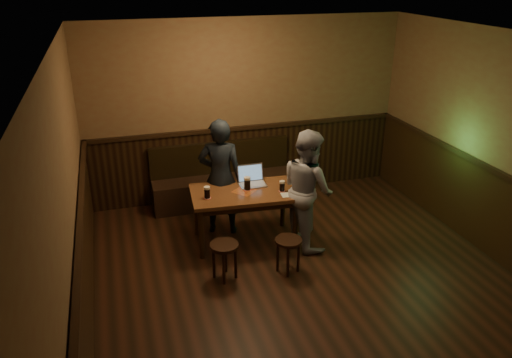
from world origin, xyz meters
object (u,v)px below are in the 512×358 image
object	(u,v)px
stool_right	(288,246)
pub_table	(244,198)
person_grey	(307,189)
pint_left	(207,192)
pint_mid	(247,183)
pint_right	(282,186)
laptop	(252,179)
person_suit	(221,177)
bench	(223,184)
stool_left	(224,251)

from	to	relation	value
stool_right	pub_table	bearing A→B (deg)	109.75
person_grey	pint_left	bearing A→B (deg)	71.10
pint_mid	pint_right	world-z (taller)	pint_mid
pub_table	pint_right	distance (m)	0.52
laptop	person_grey	size ratio (longest dim) A/B	0.22
pint_mid	pint_left	bearing A→B (deg)	-169.64
stool_right	laptop	bearing A→B (deg)	98.06
person_suit	bench	bearing A→B (deg)	-84.73
pint_mid	pint_right	distance (m)	0.46
stool_left	pub_table	bearing A→B (deg)	59.10
bench	pint_left	world-z (taller)	bench
pub_table	stool_left	size ratio (longest dim) A/B	3.14
bench	person_suit	bearing A→B (deg)	-104.38
stool_right	pint_mid	xyz separation A→B (m)	(-0.26, 0.90, 0.48)
person_suit	person_grey	world-z (taller)	person_suit
stool_right	pint_right	xyz separation A→B (m)	(0.16, 0.72, 0.46)
person_grey	person_suit	bearing A→B (deg)	47.35
pint_left	person_grey	size ratio (longest dim) A/B	0.10
pint_mid	stool_right	bearing A→B (deg)	-73.87
pub_table	person_suit	world-z (taller)	person_suit
person_suit	stool_left	bearing A→B (deg)	98.24
pub_table	stool_right	size ratio (longest dim) A/B	3.25
pint_right	pint_mid	bearing A→B (deg)	157.37
stool_left	person_suit	bearing A→B (deg)	78.59
stool_left	pint_left	distance (m)	0.84
stool_left	laptop	distance (m)	1.24
pint_mid	person_suit	distance (m)	0.44
pint_right	laptop	bearing A→B (deg)	132.48
stool_right	person_suit	distance (m)	1.43
bench	person_suit	world-z (taller)	person_suit
pub_table	pint_mid	world-z (taller)	pint_mid
pub_table	pint_left	distance (m)	0.54
pint_left	pint_mid	bearing A→B (deg)	10.36
pub_table	pint_right	world-z (taller)	pint_right
laptop	stool_right	bearing A→B (deg)	-81.41
bench	pint_mid	bearing A→B (deg)	-87.68
pint_right	person_suit	distance (m)	0.88
pub_table	laptop	distance (m)	0.30
bench	pub_table	bearing A→B (deg)	-90.00
pub_table	person_grey	world-z (taller)	person_grey
laptop	person_suit	world-z (taller)	person_suit
person_suit	person_grey	xyz separation A→B (m)	(1.01, -0.66, -0.02)
laptop	person_suit	bearing A→B (deg)	156.32
bench	stool_right	world-z (taller)	bench
stool_left	stool_right	bearing A→B (deg)	-6.37
stool_left	person_grey	bearing A→B (deg)	21.83
bench	pint_mid	distance (m)	1.35
pub_table	pint_mid	xyz separation A→B (m)	(0.05, 0.03, 0.19)
bench	stool_left	bearing A→B (deg)	-102.72
pint_mid	person_suit	xyz separation A→B (m)	(-0.28, 0.34, -0.01)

